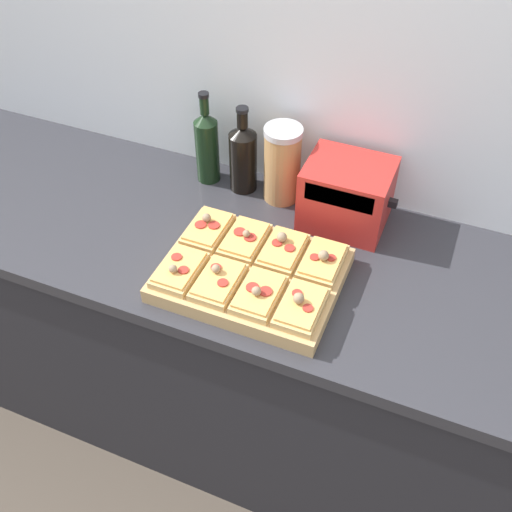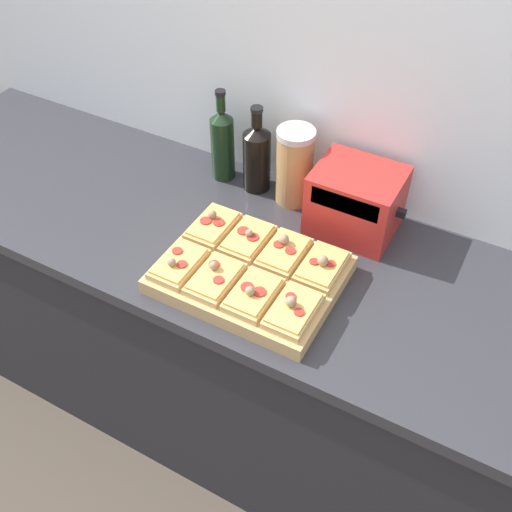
{
  "view_description": "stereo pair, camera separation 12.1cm",
  "coord_description": "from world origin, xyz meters",
  "px_view_note": "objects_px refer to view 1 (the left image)",
  "views": [
    {
      "loc": [
        0.41,
        -0.78,
        2.07
      ],
      "look_at": [
        -0.01,
        0.23,
        0.99
      ],
      "focal_mm": 42.0,
      "sensor_mm": 36.0,
      "label": 1
    },
    {
      "loc": [
        0.51,
        -0.73,
        2.07
      ],
      "look_at": [
        -0.01,
        0.23,
        0.99
      ],
      "focal_mm": 42.0,
      "sensor_mm": 36.0,
      "label": 2
    }
  ],
  "objects_px": {
    "cutting_board": "(252,275)",
    "toaster_oven": "(347,195)",
    "wine_bottle": "(243,156)",
    "grain_jar_tall": "(282,164)",
    "olive_oil_bottle": "(207,145)"
  },
  "relations": [
    {
      "from": "cutting_board",
      "to": "olive_oil_bottle",
      "type": "height_order",
      "value": "olive_oil_bottle"
    },
    {
      "from": "cutting_board",
      "to": "grain_jar_tall",
      "type": "bearing_deg",
      "value": 98.42
    },
    {
      "from": "olive_oil_bottle",
      "to": "toaster_oven",
      "type": "xyz_separation_m",
      "value": [
        0.45,
        -0.04,
        -0.02
      ]
    },
    {
      "from": "grain_jar_tall",
      "to": "toaster_oven",
      "type": "height_order",
      "value": "grain_jar_tall"
    },
    {
      "from": "cutting_board",
      "to": "grain_jar_tall",
      "type": "distance_m",
      "value": 0.37
    },
    {
      "from": "cutting_board",
      "to": "toaster_oven",
      "type": "distance_m",
      "value": 0.36
    },
    {
      "from": "toaster_oven",
      "to": "wine_bottle",
      "type": "bearing_deg",
      "value": 173.61
    },
    {
      "from": "olive_oil_bottle",
      "to": "grain_jar_tall",
      "type": "height_order",
      "value": "olive_oil_bottle"
    },
    {
      "from": "wine_bottle",
      "to": "grain_jar_tall",
      "type": "distance_m",
      "value": 0.12
    },
    {
      "from": "olive_oil_bottle",
      "to": "grain_jar_tall",
      "type": "bearing_deg",
      "value": 0.0
    },
    {
      "from": "wine_bottle",
      "to": "grain_jar_tall",
      "type": "relative_size",
      "value": 1.16
    },
    {
      "from": "wine_bottle",
      "to": "toaster_oven",
      "type": "height_order",
      "value": "wine_bottle"
    },
    {
      "from": "cutting_board",
      "to": "toaster_oven",
      "type": "bearing_deg",
      "value": 64.41
    },
    {
      "from": "olive_oil_bottle",
      "to": "grain_jar_tall",
      "type": "xyz_separation_m",
      "value": [
        0.24,
        0.0,
        -0.0
      ]
    },
    {
      "from": "cutting_board",
      "to": "wine_bottle",
      "type": "xyz_separation_m",
      "value": [
        -0.18,
        0.36,
        0.09
      ]
    }
  ]
}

